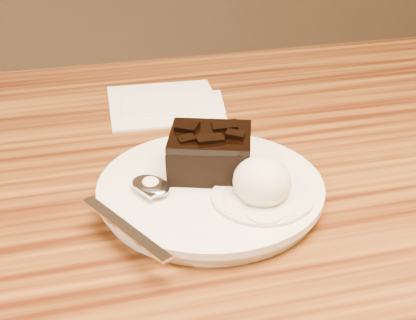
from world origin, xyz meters
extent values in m
cylinder|color=white|center=(-0.01, -0.04, 0.76)|extent=(0.23, 0.23, 0.02)
cube|color=black|center=(0.00, -0.02, 0.79)|extent=(0.10, 0.09, 0.04)
ellipsoid|color=white|center=(0.03, -0.08, 0.79)|extent=(0.06, 0.06, 0.05)
cylinder|color=white|center=(0.03, -0.08, 0.77)|extent=(0.10, 0.10, 0.00)
cube|color=white|center=(-0.01, 0.21, 0.75)|extent=(0.16, 0.16, 0.01)
cube|color=black|center=(-0.04, -0.02, 0.77)|extent=(0.01, 0.01, 0.00)
cube|color=black|center=(0.06, -0.07, 0.77)|extent=(0.01, 0.01, 0.00)
camera|label=1|loc=(-0.13, -0.52, 1.07)|focal=49.60mm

